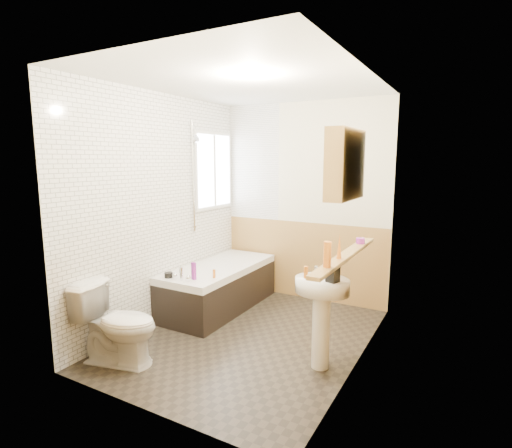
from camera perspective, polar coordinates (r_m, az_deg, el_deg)
The scene contains 26 objects.
floor at distance 4.24m, azimuth -1.02°, elevation -15.84°, with size 2.80×2.80×0.00m, color black.
ceiling at distance 3.90m, azimuth -1.14°, elevation 19.65°, with size 2.80×2.80×0.00m, color white.
wall_back at distance 5.13m, azimuth 6.85°, elevation 3.07°, with size 2.20×0.02×2.50m, color beige.
wall_front at distance 2.76m, azimuth -15.91°, elevation -2.49°, with size 2.20×0.02×2.50m, color beige.
wall_left at distance 4.53m, azimuth -13.32°, elevation 2.08°, with size 0.02×2.80×2.50m, color beige.
wall_right at distance 3.46m, azimuth 15.04°, elevation -0.14°, with size 0.02×2.80×2.50m, color beige.
wainscot_right at distance 3.66m, azimuth 14.20°, elevation -11.78°, with size 0.01×2.80×1.00m, color #B28849.
wainscot_front at distance 3.02m, azimuth -14.95°, elevation -16.50°, with size 2.20×0.01×1.00m, color #B28849.
wainscot_back at distance 5.25m, azimuth 6.60°, elevation -5.12°, with size 2.20×0.01×1.00m, color #B28849.
tile_cladding_left at distance 4.52m, azimuth -13.12°, elevation 2.06°, with size 0.01×2.80×2.50m, color white.
tile_return_back at distance 5.40m, azimuth -0.37°, elevation 8.75°, with size 0.75×0.01×1.50m, color white.
window at distance 5.21m, azimuth -6.01°, elevation 7.59°, with size 0.03×0.79×0.99m.
bathtub at distance 4.93m, azimuth -5.27°, elevation -8.74°, with size 0.70×1.60×0.67m.
shower_riser at distance 4.83m, azimuth -8.90°, elevation 7.94°, with size 0.11×0.09×1.32m.
toilet at distance 3.83m, azimuth -19.17°, elevation -13.36°, with size 0.41×0.73×0.72m, color white.
sink at distance 3.51m, azimuth 9.36°, elevation -11.28°, with size 0.47×0.38×0.91m.
pine_shelf at distance 3.31m, azimuth 12.73°, elevation -4.40°, with size 0.10×1.48×0.03m, color #B28849.
medicine_cabinet at distance 3.20m, azimuth 12.61°, elevation 8.30°, with size 0.15×0.60×0.54m.
foam_can at distance 2.85m, azimuth 10.16°, elevation -4.29°, with size 0.06×0.06×0.18m, color orange.
green_bottle at distance 3.10m, azimuth 11.81°, elevation -3.14°, with size 0.04×0.04×0.19m, color orange.
black_jar at distance 3.72m, azimuth 14.70°, elevation -2.33°, with size 0.08×0.08×0.05m, color purple.
soap_bottle at distance 3.35m, azimuth 10.91°, elevation -7.40°, with size 0.09×0.20×0.09m, color black.
clear_bottle at distance 3.42m, azimuth 7.14°, elevation -6.85°, with size 0.04×0.04×0.10m, color orange.
blue_gel at distance 4.31m, azimuth -8.89°, elevation -6.65°, with size 0.05×0.03×0.18m, color purple.
cream_jar at distance 4.44m, azimuth -12.38°, elevation -7.14°, with size 0.09×0.09×0.06m, color black.
orange_bottle at distance 4.35m, azimuth -6.01°, elevation -7.08°, with size 0.03×0.03×0.09m, color orange.
Camera 1 is at (1.93, -3.32, 1.79)m, focal length 28.00 mm.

